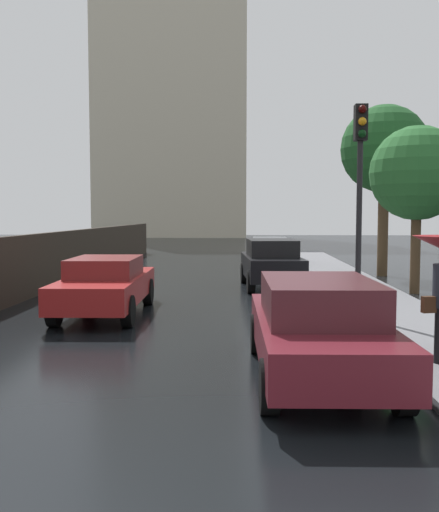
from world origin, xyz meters
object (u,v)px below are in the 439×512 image
(car_black_near_kerb, at_px, (271,263))
(car_red_far_lane, at_px, (106,284))
(car_grey_behind_camera, at_px, (270,251))
(traffic_light, at_px, (360,171))
(street_tree_far, at_px, (385,150))
(street_tree_near, at_px, (417,174))
(car_maroon_far_ahead, at_px, (318,327))

(car_black_near_kerb, xyz_separation_m, car_red_far_lane, (-4.06, -5.05, -0.09))
(car_grey_behind_camera, distance_m, traffic_light, 13.96)
(car_black_near_kerb, xyz_separation_m, street_tree_far, (4.36, 3.77, 3.92))
(street_tree_far, bearing_deg, car_black_near_kerb, -139.14)
(street_tree_far, bearing_deg, traffic_light, -106.01)
(car_black_near_kerb, height_order, traffic_light, traffic_light)
(car_grey_behind_camera, xyz_separation_m, street_tree_far, (4.10, -4.01, 4.04))
(traffic_light, relative_size, street_tree_near, 0.92)
(car_black_near_kerb, distance_m, street_tree_far, 6.97)
(car_black_near_kerb, distance_m, car_grey_behind_camera, 7.78)
(car_maroon_far_ahead, distance_m, car_red_far_lane, 6.63)
(street_tree_far, bearing_deg, car_maroon_far_ahead, -106.63)
(car_black_near_kerb, bearing_deg, traffic_light, -79.35)
(car_black_near_kerb, distance_m, car_maroon_far_ahead, 10.12)
(car_maroon_far_ahead, relative_size, traffic_light, 1.01)
(car_maroon_far_ahead, bearing_deg, car_grey_behind_camera, 88.30)
(car_grey_behind_camera, relative_size, street_tree_near, 0.87)
(car_maroon_far_ahead, relative_size, street_tree_far, 0.71)
(car_black_near_kerb, bearing_deg, street_tree_far, 36.39)
(street_tree_near, bearing_deg, street_tree_far, 87.80)
(traffic_light, distance_m, street_tree_near, 5.44)
(car_maroon_far_ahead, xyz_separation_m, street_tree_far, (4.15, 13.88, 3.97))
(street_tree_near, bearing_deg, car_maroon_far_ahead, -113.72)
(traffic_light, relative_size, street_tree_far, 0.70)
(car_red_far_lane, bearing_deg, street_tree_far, -135.60)
(car_maroon_far_ahead, relative_size, street_tree_near, 0.93)
(car_red_far_lane, bearing_deg, traffic_light, 169.68)
(car_red_far_lane, distance_m, street_tree_near, 9.55)
(car_maroon_far_ahead, height_order, car_grey_behind_camera, car_maroon_far_ahead)
(car_grey_behind_camera, bearing_deg, car_red_far_lane, -107.63)
(car_black_near_kerb, relative_size, street_tree_far, 0.64)
(car_black_near_kerb, distance_m, car_red_far_lane, 6.48)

